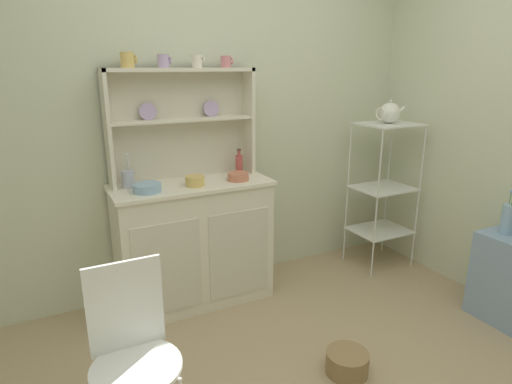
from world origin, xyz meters
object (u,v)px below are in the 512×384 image
at_px(cup_gold_0, 128,60).
at_px(jam_bottle, 239,164).
at_px(hutch_shelf_unit, 181,116).
at_px(hutch_cabinet, 194,242).
at_px(bowl_mixing_large, 147,188).
at_px(bakers_rack, 384,180).
at_px(floor_basket, 347,363).
at_px(porcelain_teapot, 389,113).
at_px(wire_chair, 132,345).
at_px(flower_vase, 508,217).
at_px(utensil_jar, 128,179).

relative_size(cup_gold_0, jam_bottle, 0.53).
xyz_separation_m(hutch_shelf_unit, jam_bottle, (0.39, -0.08, -0.35)).
distance_m(hutch_cabinet, bowl_mixing_large, 0.54).
relative_size(bakers_rack, bowl_mixing_large, 6.81).
distance_m(floor_basket, jam_bottle, 1.47).
height_order(bakers_rack, porcelain_teapot, porcelain_teapot).
height_order(hutch_shelf_unit, floor_basket, hutch_shelf_unit).
xyz_separation_m(bakers_rack, porcelain_teapot, (-0.00, -0.00, 0.53)).
bearing_deg(floor_basket, bowl_mixing_large, 127.26).
bearing_deg(bakers_rack, bowl_mixing_large, 178.11).
bearing_deg(hutch_shelf_unit, hutch_cabinet, -90.00).
height_order(hutch_shelf_unit, wire_chair, hutch_shelf_unit).
xyz_separation_m(hutch_cabinet, hutch_shelf_unit, (0.00, 0.16, 0.84)).
height_order(hutch_cabinet, bakers_rack, bakers_rack).
xyz_separation_m(hutch_cabinet, flower_vase, (1.70, -1.07, 0.24)).
height_order(bakers_rack, jam_bottle, bakers_rack).
distance_m(bakers_rack, porcelain_teapot, 0.53).
bearing_deg(porcelain_teapot, bakers_rack, 0.00).
height_order(jam_bottle, utensil_jar, utensil_jar).
height_order(hutch_shelf_unit, bakers_rack, hutch_shelf_unit).
height_order(hutch_shelf_unit, cup_gold_0, cup_gold_0).
relative_size(utensil_jar, flower_vase, 0.63).
bearing_deg(cup_gold_0, hutch_shelf_unit, 7.41).
xyz_separation_m(cup_gold_0, bowl_mixing_large, (0.02, -0.20, -0.75)).
height_order(wire_chair, bowl_mixing_large, bowl_mixing_large).
xyz_separation_m(bowl_mixing_large, porcelain_teapot, (1.85, -0.06, 0.37)).
distance_m(wire_chair, flower_vase, 2.33).
relative_size(hutch_cabinet, cup_gold_0, 11.06).
distance_m(wire_chair, porcelain_teapot, 2.47).
xyz_separation_m(floor_basket, flower_vase, (1.23, 0.02, 0.62)).
bearing_deg(flower_vase, hutch_shelf_unit, 143.93).
relative_size(bakers_rack, floor_basket, 5.11).
bearing_deg(utensil_jar, porcelain_teapot, -6.27).
bearing_deg(hutch_shelf_unit, jam_bottle, -11.40).
distance_m(bowl_mixing_large, porcelain_teapot, 1.89).
relative_size(floor_basket, utensil_jar, 1.06).
bearing_deg(wire_chair, cup_gold_0, 91.95).
xyz_separation_m(hutch_cabinet, porcelain_teapot, (1.55, -0.13, 0.81)).
bearing_deg(flower_vase, bakers_rack, 99.23).
xyz_separation_m(floor_basket, jam_bottle, (-0.08, 1.18, 0.87)).
relative_size(bowl_mixing_large, flower_vase, 0.50).
distance_m(hutch_cabinet, cup_gold_0, 1.24).
bearing_deg(flower_vase, porcelain_teapot, 99.32).
relative_size(wire_chair, jam_bottle, 4.74).
relative_size(bowl_mixing_large, utensil_jar, 0.79).
bearing_deg(bowl_mixing_large, jam_bottle, 13.00).
bearing_deg(cup_gold_0, flower_vase, -30.61).
relative_size(bakers_rack, porcelain_teapot, 4.74).
xyz_separation_m(hutch_cabinet, bakers_rack, (1.55, -0.13, 0.28)).
bearing_deg(hutch_cabinet, utensil_jar, 168.59).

